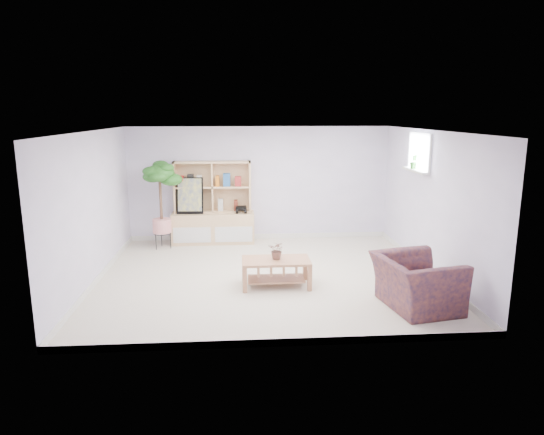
{
  "coord_description": "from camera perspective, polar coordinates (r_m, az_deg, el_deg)",
  "views": [
    {
      "loc": [
        -0.47,
        -7.7,
        2.68
      ],
      "look_at": [
        0.13,
        0.59,
        0.88
      ],
      "focal_mm": 32.0,
      "sensor_mm": 36.0,
      "label": 1
    }
  ],
  "objects": [
    {
      "name": "walls",
      "position": [
        7.85,
        -0.66,
        1.38
      ],
      "size": [
        5.51,
        5.01,
        2.4
      ],
      "color": "white",
      "rests_on": "floor"
    },
    {
      "name": "coffee_table",
      "position": [
        7.66,
        0.48,
        -6.51
      ],
      "size": [
        1.06,
        0.58,
        0.43
      ],
      "primitive_type": null,
      "rotation": [
        0.0,
        0.0,
        0.0
      ],
      "color": "#A06546",
      "rests_on": "floor"
    },
    {
      "name": "window",
      "position": [
        8.92,
        17.02,
        7.35
      ],
      "size": [
        0.1,
        0.98,
        0.68
      ],
      "primitive_type": null,
      "color": "#C4E1FC",
      "rests_on": "walls"
    },
    {
      "name": "poster",
      "position": [
        10.07,
        -9.64,
        2.55
      ],
      "size": [
        0.55,
        0.16,
        0.75
      ],
      "primitive_type": null,
      "rotation": [
        0.0,
        0.0,
        -0.06
      ],
      "color": "yellow",
      "rests_on": "storage_unit"
    },
    {
      "name": "baseboard",
      "position": [
        8.15,
        -0.64,
        -6.58
      ],
      "size": [
        5.5,
        5.0,
        0.1
      ],
      "primitive_type": null,
      "color": "silver",
      "rests_on": "floor"
    },
    {
      "name": "sill_plant",
      "position": [
        9.01,
        16.36,
        6.32
      ],
      "size": [
        0.18,
        0.16,
        0.25
      ],
      "primitive_type": "imported",
      "rotation": [
        0.0,
        0.0,
        -0.42
      ],
      "color": "#1B541B",
      "rests_on": "window_sill"
    },
    {
      "name": "floor",
      "position": [
        8.17,
        -0.64,
        -6.91
      ],
      "size": [
        5.5,
        5.0,
        0.01
      ],
      "primitive_type": "cube",
      "color": "beige",
      "rests_on": "ground"
    },
    {
      "name": "ceiling",
      "position": [
        7.72,
        -0.68,
        10.17
      ],
      "size": [
        5.5,
        5.0,
        0.01
      ],
      "primitive_type": "cube",
      "color": "silver",
      "rests_on": "walls"
    },
    {
      "name": "armchair",
      "position": [
        7.07,
        16.64,
        -6.97
      ],
      "size": [
        1.16,
        1.28,
        0.83
      ],
      "primitive_type": "imported",
      "rotation": [
        0.0,
        0.0,
        1.75
      ],
      "color": "#16193A",
      "rests_on": "floor"
    },
    {
      "name": "toy_truck",
      "position": [
        10.07,
        -3.65,
        1.0
      ],
      "size": [
        0.32,
        0.23,
        0.17
      ],
      "primitive_type": null,
      "rotation": [
        0.0,
        0.0,
        0.03
      ],
      "color": "black",
      "rests_on": "storage_unit"
    },
    {
      "name": "floor_tree",
      "position": [
        9.86,
        -12.93,
        1.4
      ],
      "size": [
        0.78,
        0.78,
        1.75
      ],
      "primitive_type": null,
      "rotation": [
        0.0,
        0.0,
        -0.24
      ],
      "color": "#1B541B",
      "rests_on": "floor"
    },
    {
      "name": "storage_unit",
      "position": [
        10.12,
        -6.99,
        1.74
      ],
      "size": [
        1.7,
        0.57,
        1.7
      ],
      "primitive_type": null,
      "color": "#DBB183",
      "rests_on": "floor"
    },
    {
      "name": "window_sill",
      "position": [
        8.93,
        16.53,
        5.31
      ],
      "size": [
        0.14,
        1.0,
        0.04
      ],
      "primitive_type": "cube",
      "color": "silver",
      "rests_on": "walls"
    },
    {
      "name": "table_plant",
      "position": [
        7.58,
        0.62,
        -3.86
      ],
      "size": [
        0.33,
        0.31,
        0.29
      ],
      "primitive_type": "imported",
      "rotation": [
        0.0,
        0.0,
        -0.43
      ],
      "color": "#275D2C",
      "rests_on": "coffee_table"
    }
  ]
}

